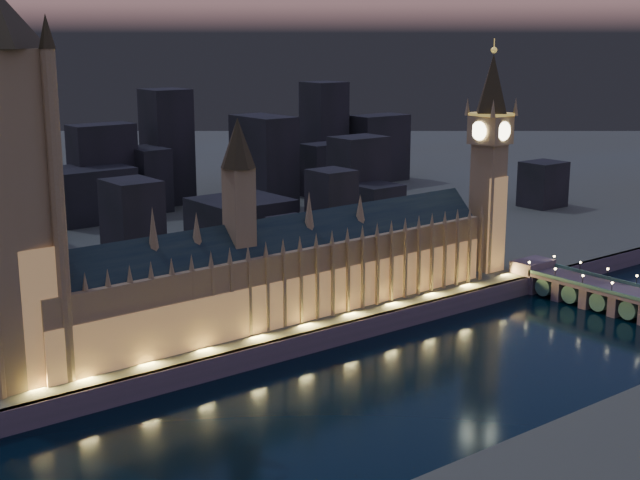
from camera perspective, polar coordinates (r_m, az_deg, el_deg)
ground_plane at (r=309.46m, az=5.62°, el=-8.83°), size 2000.00×2000.00×0.00m
embankment_wall at (r=336.84m, az=0.80°, el=-6.19°), size 2000.00×2.50×8.00m
palace_of_westminster at (r=341.50m, az=-2.39°, el=-2.00°), size 202.00×24.77×78.00m
victoria_tower at (r=285.89m, az=-19.42°, el=4.09°), size 31.68×31.68×132.92m
elizabeth_tower at (r=411.15m, az=10.83°, el=6.05°), size 18.00×18.00×104.98m
westminster_bridge at (r=395.39m, az=18.90°, el=-3.67°), size 18.82×113.00×15.90m
city_backdrop at (r=515.86m, az=-10.79°, el=3.51°), size 476.54×215.63×79.84m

